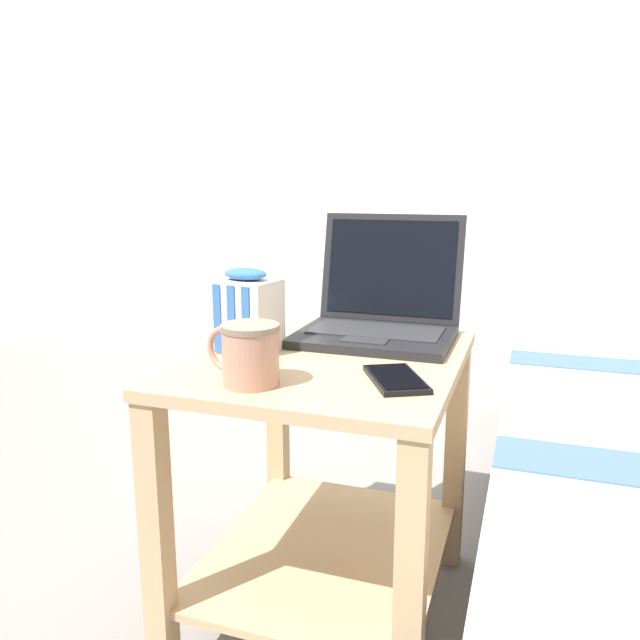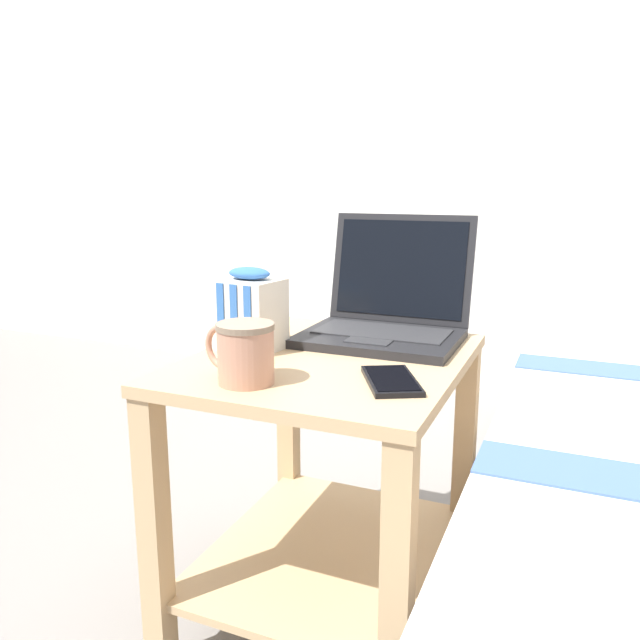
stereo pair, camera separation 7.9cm
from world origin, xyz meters
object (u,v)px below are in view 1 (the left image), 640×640
snack_bag (246,313)px  cell_phone (396,379)px  mug_front_left (249,351)px  laptop (380,313)px

snack_bag → cell_phone: (0.32, -0.10, -0.07)m
mug_front_left → cell_phone: (0.22, 0.09, -0.05)m
laptop → snack_bag: laptop is taller
laptop → mug_front_left: size_ratio=2.31×
laptop → mug_front_left: (-0.12, -0.39, 0.00)m
cell_phone → laptop: bearing=108.7°
laptop → snack_bag: (-0.22, -0.20, 0.02)m
mug_front_left → snack_bag: snack_bag is taller
laptop → cell_phone: (0.10, -0.30, -0.05)m
mug_front_left → snack_bag: 0.22m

